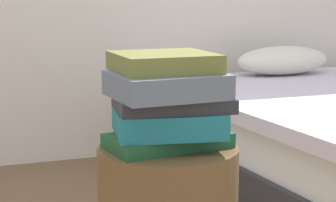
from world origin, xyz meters
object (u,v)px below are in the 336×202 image
object	(u,v)px
book_slate	(167,85)
book_forest	(168,140)
book_charcoal	(173,103)
book_olive	(164,62)
book_teal	(166,122)

from	to	relation	value
book_slate	book_forest	bearing A→B (deg)	57.16
book_charcoal	book_olive	bearing A→B (deg)	130.12
book_forest	book_charcoal	distance (m)	0.09
book_charcoal	book_olive	world-z (taller)	book_olive
book_teal	book_slate	distance (m)	0.09
book_teal	book_slate	world-z (taller)	book_slate
book_forest	book_charcoal	size ratio (longest dim) A/B	1.07
book_forest	book_olive	xyz separation A→B (m)	(-0.01, 0.01, 0.18)
book_forest	book_charcoal	world-z (taller)	book_charcoal
book_charcoal	book_forest	bearing A→B (deg)	134.47
book_charcoal	book_slate	bearing A→B (deg)	-164.73
book_charcoal	book_slate	xyz separation A→B (m)	(-0.02, -0.00, 0.04)
book_forest	book_teal	world-z (taller)	book_teal
book_teal	book_olive	bearing A→B (deg)	105.08
book_charcoal	book_slate	world-z (taller)	book_slate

